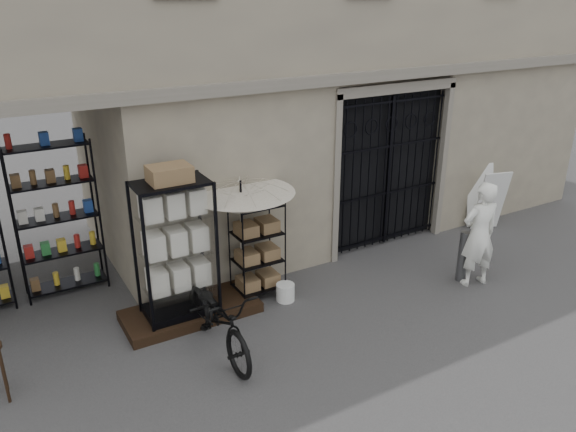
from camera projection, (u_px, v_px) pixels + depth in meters
ground at (382, 321)px, 8.33m from camera, size 80.00×80.00×0.00m
shop_recess at (12, 223)px, 7.92m from camera, size 3.00×1.70×3.00m
shop_shelving at (8, 228)px, 8.39m from camera, size 2.70×0.50×2.50m
iron_gate at (383, 168)px, 10.41m from camera, size 2.50×0.21×3.00m
step_platform at (191, 311)px, 8.43m from camera, size 2.00×0.90×0.15m
display_cabinet at (177, 256)px, 7.94m from camera, size 1.13×0.86×2.18m
wire_rack at (257, 249)px, 8.75m from camera, size 0.85×0.72×1.64m
market_umbrella at (241, 197)px, 8.40m from camera, size 1.49×1.52×2.33m
white_bucket at (285, 292)px, 8.83m from camera, size 0.38×0.38×0.28m
bicycle at (220, 350)px, 7.64m from camera, size 0.69×1.02×1.92m
steel_bollard at (463, 256)px, 9.34m from camera, size 0.16×0.16×0.88m
shopkeeper at (472, 283)px, 9.40m from camera, size 0.94×1.86×0.43m
easel_sign at (486, 198)px, 11.36m from camera, size 0.75×0.82×1.26m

